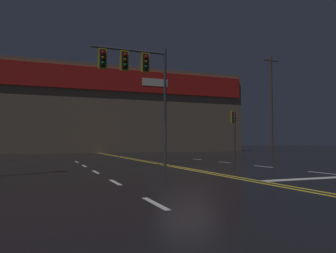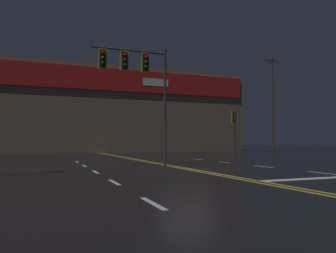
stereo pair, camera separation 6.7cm
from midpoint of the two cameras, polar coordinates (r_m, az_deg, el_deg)
ground_plane at (r=14.65m, az=3.37°, el=-7.40°), size 200.00×200.00×0.00m
road_markings at (r=14.23m, az=7.17°, el=-7.51°), size 12.05×60.00×0.01m
traffic_signal_median at (r=16.42m, az=-5.86°, el=9.49°), size 3.80×0.36×5.95m
traffic_signal_corner_northeast at (r=26.54m, az=11.32°, el=0.59°), size 0.42×0.36×3.69m
building_backdrop at (r=42.54m, az=-13.08°, el=2.55°), size 37.68×10.23×10.13m
utility_pole_row at (r=35.57m, az=-5.97°, el=4.53°), size 44.31×0.26×12.30m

